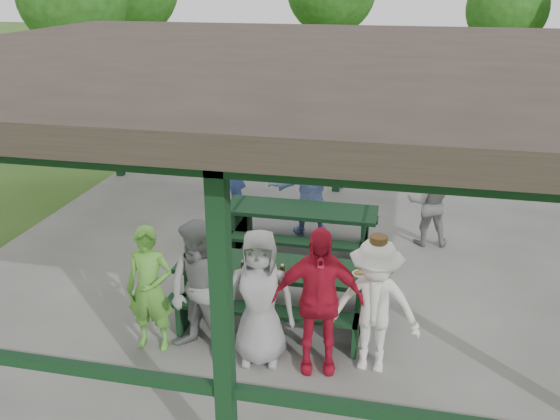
% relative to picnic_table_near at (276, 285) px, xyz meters
% --- Properties ---
extents(ground, '(90.00, 90.00, 0.00)m').
position_rel_picnic_table_near_xyz_m(ground, '(0.15, 1.20, -0.57)').
color(ground, '#314C17').
rests_on(ground, ground).
extents(concrete_slab, '(10.00, 8.00, 0.10)m').
position_rel_picnic_table_near_xyz_m(concrete_slab, '(0.15, 1.20, -0.52)').
color(concrete_slab, slate).
rests_on(concrete_slab, ground).
extents(pavilion_structure, '(10.60, 8.60, 3.24)m').
position_rel_picnic_table_near_xyz_m(pavilion_structure, '(0.15, 1.20, 2.60)').
color(pavilion_structure, black).
rests_on(pavilion_structure, concrete_slab).
extents(picnic_table_near, '(2.50, 1.39, 0.75)m').
position_rel_picnic_table_near_xyz_m(picnic_table_near, '(0.00, 0.00, 0.00)').
color(picnic_table_near, black).
rests_on(picnic_table_near, concrete_slab).
extents(picnic_table_far, '(2.37, 1.39, 0.75)m').
position_rel_picnic_table_near_xyz_m(picnic_table_far, '(-0.05, 2.00, -0.00)').
color(picnic_table_far, black).
rests_on(picnic_table_far, concrete_slab).
extents(table_setting, '(2.26, 0.45, 0.10)m').
position_rel_picnic_table_near_xyz_m(table_setting, '(-0.11, 0.04, 0.31)').
color(table_setting, white).
rests_on(table_setting, picnic_table_near).
extents(contestant_green, '(0.58, 0.40, 1.54)m').
position_rel_picnic_table_near_xyz_m(contestant_green, '(-1.29, -0.92, 0.30)').
color(contestant_green, '#5DA739').
rests_on(contestant_green, concrete_slab).
extents(contestant_grey_left, '(0.97, 0.85, 1.67)m').
position_rel_picnic_table_near_xyz_m(contestant_grey_left, '(-0.66, -0.95, 0.36)').
color(contestant_grey_left, gray).
rests_on(contestant_grey_left, concrete_slab).
extents(contestant_grey_mid, '(0.86, 0.63, 1.61)m').
position_rel_picnic_table_near_xyz_m(contestant_grey_mid, '(0.02, -0.91, 0.33)').
color(contestant_grey_mid, '#97979A').
rests_on(contestant_grey_mid, concrete_slab).
extents(contestant_red, '(1.06, 0.59, 1.71)m').
position_rel_picnic_table_near_xyz_m(contestant_red, '(0.67, -0.90, 0.38)').
color(contestant_red, red).
rests_on(contestant_red, concrete_slab).
extents(contestant_white_fedora, '(1.05, 0.64, 1.63)m').
position_rel_picnic_table_near_xyz_m(contestant_white_fedora, '(1.27, -0.79, 0.32)').
color(contestant_white_fedora, white).
rests_on(contestant_white_fedora, concrete_slab).
extents(spectator_lblue, '(1.52, 0.85, 1.56)m').
position_rel_picnic_table_near_xyz_m(spectator_lblue, '(-0.02, 2.80, 0.31)').
color(spectator_lblue, '#98AFEB').
rests_on(spectator_lblue, concrete_slab).
extents(spectator_blue, '(0.66, 0.45, 1.75)m').
position_rel_picnic_table_near_xyz_m(spectator_blue, '(-1.62, 3.28, 0.40)').
color(spectator_blue, '#394E94').
rests_on(spectator_blue, concrete_slab).
extents(spectator_grey, '(0.77, 0.63, 1.45)m').
position_rel_picnic_table_near_xyz_m(spectator_grey, '(1.92, 2.77, 0.26)').
color(spectator_grey, '#949497').
rests_on(spectator_grey, concrete_slab).
extents(pickup_truck, '(6.28, 4.75, 1.58)m').
position_rel_picnic_table_near_xyz_m(pickup_truck, '(3.41, 8.79, 0.22)').
color(pickup_truck, silver).
rests_on(pickup_truck, ground).
extents(farm_trailer, '(3.61, 2.11, 1.25)m').
position_rel_picnic_table_near_xyz_m(farm_trailer, '(-3.04, 8.86, 0.05)').
color(farm_trailer, '#1C4A9C').
rests_on(farm_trailer, ground).
extents(tree_mid, '(2.92, 2.92, 4.57)m').
position_rel_picnic_table_near_xyz_m(tree_mid, '(4.72, 17.48, 2.51)').
color(tree_mid, '#2F2113').
rests_on(tree_mid, ground).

